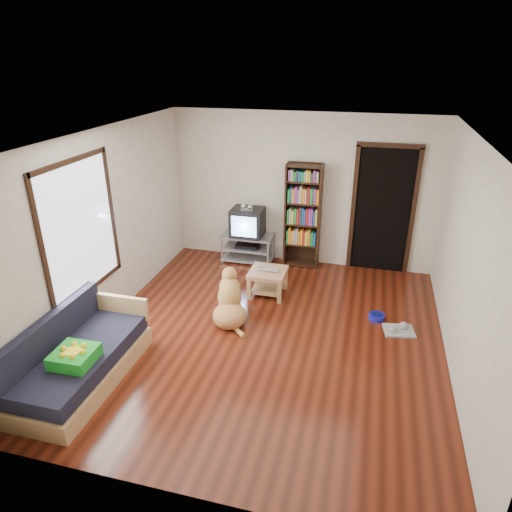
% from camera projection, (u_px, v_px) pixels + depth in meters
% --- Properties ---
extents(ground, '(5.00, 5.00, 0.00)m').
position_uv_depth(ground, '(268.00, 336.00, 6.07)').
color(ground, '#5B1F0F').
rests_on(ground, ground).
extents(ceiling, '(5.00, 5.00, 0.00)m').
position_uv_depth(ceiling, '(270.00, 137.00, 5.00)').
color(ceiling, white).
rests_on(ceiling, ground).
extents(wall_back, '(4.50, 0.00, 4.50)m').
position_uv_depth(wall_back, '(302.00, 191.00, 7.74)').
color(wall_back, silver).
rests_on(wall_back, ground).
extents(wall_front, '(4.50, 0.00, 4.50)m').
position_uv_depth(wall_front, '(191.00, 376.00, 3.33)').
color(wall_front, silver).
rests_on(wall_front, ground).
extents(wall_left, '(0.00, 5.00, 5.00)m').
position_uv_depth(wall_left, '(104.00, 230.00, 6.05)').
color(wall_left, silver).
rests_on(wall_left, ground).
extents(wall_right, '(0.00, 5.00, 5.00)m').
position_uv_depth(wall_right, '(468.00, 266.00, 5.02)').
color(wall_right, silver).
rests_on(wall_right, ground).
extents(green_cushion, '(0.44, 0.44, 0.14)m').
position_uv_depth(green_cushion, '(75.00, 356.00, 4.86)').
color(green_cushion, green).
rests_on(green_cushion, sofa).
extents(laptop, '(0.35, 0.25, 0.03)m').
position_uv_depth(laptop, '(267.00, 271.00, 6.93)').
color(laptop, silver).
rests_on(laptop, coffee_table).
extents(dog_bowl, '(0.22, 0.22, 0.08)m').
position_uv_depth(dog_bowl, '(377.00, 317.00, 6.44)').
color(dog_bowl, '#161B9C').
rests_on(dog_bowl, ground).
extents(grey_rag, '(0.45, 0.38, 0.03)m').
position_uv_depth(grey_rag, '(399.00, 331.00, 6.16)').
color(grey_rag, '#9A9A9A').
rests_on(grey_rag, ground).
extents(window, '(0.03, 1.46, 1.70)m').
position_uv_depth(window, '(80.00, 229.00, 5.52)').
color(window, white).
rests_on(window, wall_left).
extents(doorway, '(1.03, 0.05, 2.19)m').
position_uv_depth(doorway, '(383.00, 208.00, 7.49)').
color(doorway, black).
rests_on(doorway, wall_back).
extents(tv_stand, '(0.90, 0.45, 0.50)m').
position_uv_depth(tv_stand, '(248.00, 247.00, 8.15)').
color(tv_stand, '#99999E').
rests_on(tv_stand, ground).
extents(crt_tv, '(0.55, 0.52, 0.58)m').
position_uv_depth(crt_tv, '(248.00, 221.00, 7.97)').
color(crt_tv, black).
rests_on(crt_tv, tv_stand).
extents(bookshelf, '(0.60, 0.30, 1.80)m').
position_uv_depth(bookshelf, '(303.00, 211.00, 7.71)').
color(bookshelf, black).
rests_on(bookshelf, ground).
extents(sofa, '(0.80, 1.80, 0.80)m').
position_uv_depth(sofa, '(80.00, 360.00, 5.17)').
color(sofa, tan).
rests_on(sofa, ground).
extents(coffee_table, '(0.55, 0.55, 0.40)m').
position_uv_depth(coffee_table, '(268.00, 278.00, 7.01)').
color(coffee_table, tan).
rests_on(coffee_table, ground).
extents(dog, '(0.59, 0.83, 0.74)m').
position_uv_depth(dog, '(230.00, 303.00, 6.34)').
color(dog, '#C17D4A').
rests_on(dog, ground).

